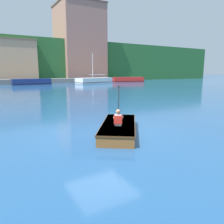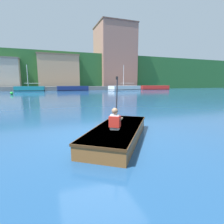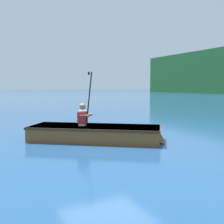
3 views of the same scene
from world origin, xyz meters
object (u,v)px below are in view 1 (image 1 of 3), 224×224
Objects in this scene: moored_boat_dock_center_far at (128,80)px; person_paddler at (118,118)px; moored_boat_dock_west_end at (32,82)px; rowboat_foreground at (119,127)px; moored_boat_dock_east_inner at (94,81)px.

person_paddler reaches higher than moored_boat_dock_center_far.
moored_boat_dock_center_far is (20.49, -0.26, 0.01)m from moored_boat_dock_west_end.
moored_boat_dock_west_end is at bearing 84.81° from rowboat_foreground.
moored_boat_dock_east_inner is 2.30× the size of rowboat_foreground.
person_paddler reaches higher than rowboat_foreground.
moored_boat_dock_east_inner is 36.11m from rowboat_foreground.
moored_boat_dock_center_far reaches higher than rowboat_foreground.
moored_boat_dock_center_far reaches higher than moored_boat_dock_west_end.
moored_boat_dock_center_far is 8.72m from moored_boat_dock_east_inner.
rowboat_foreground is (-3.08, -33.88, -0.26)m from moored_boat_dock_west_end.
person_paddler is at bearing -114.46° from moored_boat_dock_east_inner.
rowboat_foreground is at bearing -114.34° from moored_boat_dock_east_inner.
moored_boat_dock_west_end is 4.61× the size of person_paddler.
moored_boat_dock_west_end is 0.92× the size of moored_boat_dock_center_far.
moored_boat_dock_east_inner reaches higher than moored_boat_dock_west_end.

